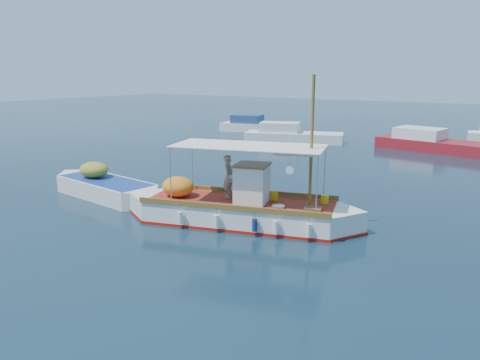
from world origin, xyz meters
The scene contains 6 objects.
ground centered at (0.00, 0.00, 0.00)m, with size 160.00×160.00×0.00m, color black.
fishing_caique centered at (-0.40, -0.34, 0.51)m, with size 9.20×4.39×5.83m.
dinghy centered at (-7.84, -0.43, 0.37)m, with size 7.15×2.68×1.76m.
bg_boat_nw centered at (-8.43, 20.00, 0.49)m, with size 8.37×4.88×1.80m.
bg_boat_n centered at (2.37, 21.83, 0.49)m, with size 8.76×4.31×1.80m.
bg_boat_far_w centered at (-14.51, 24.35, 0.49)m, with size 7.46×3.55×1.80m.
Camera 1 is at (9.04, -14.87, 5.73)m, focal length 35.00 mm.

